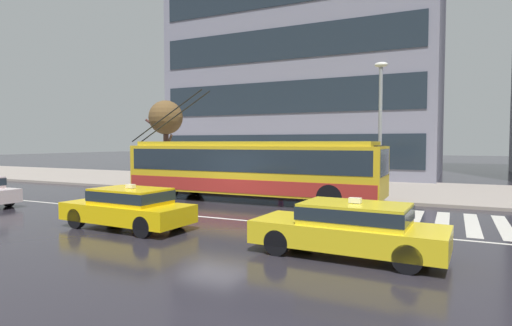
{
  "coord_description": "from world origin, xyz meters",
  "views": [
    {
      "loc": [
        8.39,
        -13.87,
        2.69
      ],
      "look_at": [
        0.21,
        3.34,
        1.74
      ],
      "focal_mm": 29.26,
      "sensor_mm": 36.0,
      "label": 1
    }
  ],
  "objects_px": {
    "taxi_oncoming_far": "(350,226)",
    "pedestrian_approaching_curb": "(324,174)",
    "pedestrian_at_shelter": "(282,160)",
    "street_lamp": "(380,117)",
    "street_tree_bare": "(166,119)",
    "taxi_oncoming_near": "(128,206)",
    "trolleybus": "(251,168)"
  },
  "relations": [
    {
      "from": "street_tree_bare",
      "to": "trolleybus",
      "type": "bearing_deg",
      "value": -26.26
    },
    {
      "from": "street_lamp",
      "to": "street_tree_bare",
      "type": "xyz_separation_m",
      "value": [
        -13.03,
        1.35,
        0.3
      ]
    },
    {
      "from": "trolleybus",
      "to": "street_lamp",
      "type": "height_order",
      "value": "street_lamp"
    },
    {
      "from": "taxi_oncoming_near",
      "to": "pedestrian_approaching_curb",
      "type": "xyz_separation_m",
      "value": [
        3.5,
        9.58,
        0.46
      ]
    },
    {
      "from": "taxi_oncoming_near",
      "to": "street_tree_bare",
      "type": "bearing_deg",
      "value": 122.41
    },
    {
      "from": "pedestrian_at_shelter",
      "to": "pedestrian_approaching_curb",
      "type": "bearing_deg",
      "value": -16.65
    },
    {
      "from": "pedestrian_at_shelter",
      "to": "street_tree_bare",
      "type": "xyz_separation_m",
      "value": [
        -7.97,
        0.59,
        2.35
      ]
    },
    {
      "from": "taxi_oncoming_near",
      "to": "street_lamp",
      "type": "bearing_deg",
      "value": 57.38
    },
    {
      "from": "taxi_oncoming_near",
      "to": "street_tree_bare",
      "type": "xyz_separation_m",
      "value": [
        -6.92,
        10.9,
        3.41
      ]
    },
    {
      "from": "taxi_oncoming_far",
      "to": "pedestrian_approaching_curb",
      "type": "height_order",
      "value": "pedestrian_approaching_curb"
    },
    {
      "from": "pedestrian_at_shelter",
      "to": "pedestrian_approaching_curb",
      "type": "height_order",
      "value": "pedestrian_at_shelter"
    },
    {
      "from": "taxi_oncoming_near",
      "to": "street_tree_bare",
      "type": "relative_size",
      "value": 0.84
    },
    {
      "from": "trolleybus",
      "to": "street_tree_bare",
      "type": "height_order",
      "value": "street_tree_bare"
    },
    {
      "from": "taxi_oncoming_far",
      "to": "trolleybus",
      "type": "bearing_deg",
      "value": 130.41
    },
    {
      "from": "street_lamp",
      "to": "pedestrian_at_shelter",
      "type": "bearing_deg",
      "value": 171.45
    },
    {
      "from": "pedestrian_approaching_curb",
      "to": "street_tree_bare",
      "type": "xyz_separation_m",
      "value": [
        -10.42,
        1.32,
        2.96
      ]
    },
    {
      "from": "trolleybus",
      "to": "street_tree_bare",
      "type": "bearing_deg",
      "value": 153.74
    },
    {
      "from": "pedestrian_at_shelter",
      "to": "street_lamp",
      "type": "xyz_separation_m",
      "value": [
        5.06,
        -0.76,
        2.05
      ]
    },
    {
      "from": "pedestrian_approaching_curb",
      "to": "pedestrian_at_shelter",
      "type": "bearing_deg",
      "value": 163.35
    },
    {
      "from": "taxi_oncoming_near",
      "to": "taxi_oncoming_far",
      "type": "xyz_separation_m",
      "value": [
        6.97,
        -0.19,
        0.0
      ]
    },
    {
      "from": "taxi_oncoming_far",
      "to": "pedestrian_approaching_curb",
      "type": "xyz_separation_m",
      "value": [
        -3.47,
        9.76,
        0.46
      ]
    },
    {
      "from": "taxi_oncoming_far",
      "to": "street_lamp",
      "type": "distance_m",
      "value": 10.26
    },
    {
      "from": "taxi_oncoming_near",
      "to": "taxi_oncoming_far",
      "type": "bearing_deg",
      "value": -1.53
    },
    {
      "from": "pedestrian_at_shelter",
      "to": "street_lamp",
      "type": "bearing_deg",
      "value": -8.55
    },
    {
      "from": "taxi_oncoming_far",
      "to": "pedestrian_approaching_curb",
      "type": "distance_m",
      "value": 10.37
    },
    {
      "from": "trolleybus",
      "to": "street_tree_bare",
      "type": "relative_size",
      "value": 2.46
    },
    {
      "from": "trolleybus",
      "to": "pedestrian_approaching_curb",
      "type": "xyz_separation_m",
      "value": [
        2.74,
        2.47,
        -0.36
      ]
    },
    {
      "from": "taxi_oncoming_near",
      "to": "pedestrian_at_shelter",
      "type": "height_order",
      "value": "pedestrian_at_shelter"
    },
    {
      "from": "trolleybus",
      "to": "pedestrian_at_shelter",
      "type": "bearing_deg",
      "value": 84.93
    },
    {
      "from": "taxi_oncoming_near",
      "to": "pedestrian_approaching_curb",
      "type": "distance_m",
      "value": 10.21
    },
    {
      "from": "street_lamp",
      "to": "street_tree_bare",
      "type": "height_order",
      "value": "street_lamp"
    },
    {
      "from": "trolleybus",
      "to": "taxi_oncoming_near",
      "type": "height_order",
      "value": "trolleybus"
    }
  ]
}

